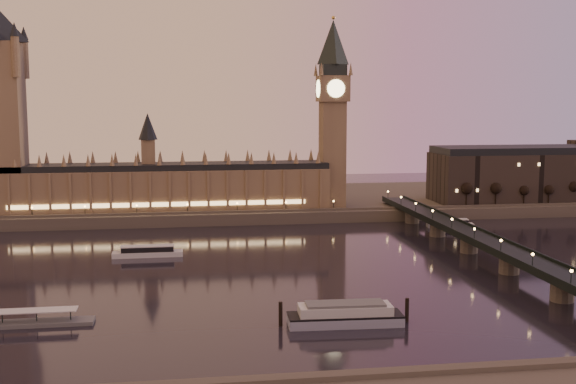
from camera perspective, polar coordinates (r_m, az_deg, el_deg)
name	(u,v)px	position (r m, az deg, el deg)	size (l,w,h in m)	color
ground	(260,270)	(277.91, -2.20, -6.21)	(700.00, 700.00, 0.00)	black
far_embankment	(278,202)	(442.06, -0.76, -0.76)	(560.00, 130.00, 6.00)	#423D35
palace_of_westminster	(160,181)	(392.05, -10.07, 0.85)	(180.00, 26.62, 52.00)	brown
victoria_tower	(0,98)	(399.77, -21.82, 6.90)	(31.68, 31.68, 118.00)	brown
big_ben	(333,102)	(398.55, 3.55, 7.14)	(17.68, 17.68, 104.00)	brown
westminster_bridge	(487,249)	(300.81, 15.46, -4.36)	(13.20, 260.00, 15.30)	black
city_block	(559,172)	(460.55, 20.65, 1.50)	(155.00, 45.00, 34.00)	black
bare_tree_0	(467,192)	(412.43, 13.94, 0.03)	(5.51, 5.51, 11.21)	black
bare_tree_1	(495,191)	(419.00, 16.01, 0.07)	(5.51, 5.51, 11.21)	black
bare_tree_2	(522,190)	(426.09, 18.02, 0.12)	(5.51, 5.51, 11.21)	black
bare_tree_3	(549,190)	(433.69, 19.96, 0.15)	(5.51, 5.51, 11.21)	black
bare_tree_4	(576,189)	(441.77, 21.82, 0.19)	(5.51, 5.51, 11.21)	black
cruise_boat_a	(148,252)	(307.18, -11.03, -4.65)	(29.00, 6.41, 4.63)	silver
cruise_boat_b	(450,224)	(379.37, 12.70, -2.45)	(24.24, 9.22, 4.36)	silver
moored_barge	(345,315)	(212.67, 4.53, -9.65)	(38.46, 10.86, 7.06)	#8B94B1
pontoon_pier	(22,322)	(225.33, -20.25, -9.59)	(40.00, 6.67, 10.67)	#595B5E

